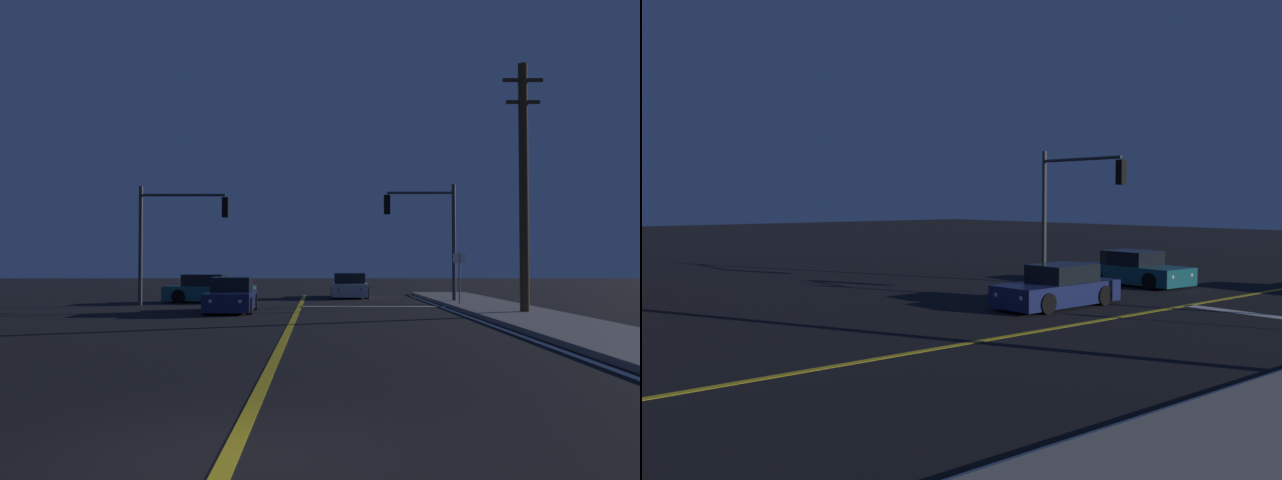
# 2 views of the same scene
# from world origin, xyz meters

# --- Properties ---
(ground_plane) EXTENTS (160.00, 160.00, 0.00)m
(ground_plane) POSITION_xyz_m (0.00, 0.00, 0.00)
(ground_plane) COLOR black
(sidewalk_right) EXTENTS (3.20, 45.74, 0.15)m
(sidewalk_right) POSITION_xyz_m (7.92, 12.71, 0.07)
(sidewalk_right) COLOR gray
(sidewalk_right) RESTS_ON ground
(lane_line_center) EXTENTS (0.20, 43.20, 0.01)m
(lane_line_center) POSITION_xyz_m (0.00, 12.71, 0.01)
(lane_line_center) COLOR gold
(lane_line_center) RESTS_ON ground
(lane_line_edge_right) EXTENTS (0.16, 43.20, 0.01)m
(lane_line_edge_right) POSITION_xyz_m (6.07, 12.71, 0.01)
(lane_line_edge_right) COLOR silver
(lane_line_edge_right) RESTS_ON ground
(stop_bar) EXTENTS (6.32, 0.50, 0.01)m
(stop_bar) POSITION_xyz_m (3.16, 23.91, 0.01)
(stop_bar) COLOR silver
(stop_bar) RESTS_ON ground
(car_parked_curb_silver) EXTENTS (2.14, 4.60, 1.34)m
(car_parked_curb_silver) POSITION_xyz_m (2.52, 31.95, 0.58)
(car_parked_curb_silver) COLOR #B2B5BA
(car_parked_curb_silver) RESTS_ON ground
(car_lead_oncoming_teal) EXTENTS (4.33, 2.12, 1.34)m
(car_lead_oncoming_teal) POSITION_xyz_m (-4.46, 27.30, 0.58)
(car_lead_oncoming_teal) COLOR #195960
(car_lead_oncoming_teal) RESTS_ON ground
(car_side_waiting_navy) EXTENTS (1.87, 4.41, 1.34)m
(car_side_waiting_navy) POSITION_xyz_m (-2.53, 20.62, 0.58)
(car_side_waiting_navy) COLOR navy
(car_side_waiting_navy) RESTS_ON ground
(traffic_signal_near_right) EXTENTS (3.34, 0.28, 5.56)m
(traffic_signal_near_right) POSITION_xyz_m (5.94, 26.21, 3.68)
(traffic_signal_near_right) COLOR #38383D
(traffic_signal_near_right) RESTS_ON ground
(traffic_signal_far_left) EXTENTS (4.00, 0.28, 5.32)m
(traffic_signal_far_left) POSITION_xyz_m (-5.64, 24.81, 3.57)
(traffic_signal_far_left) COLOR #38383D
(traffic_signal_far_left) RESTS_ON ground
(utility_pole_right) EXTENTS (1.44, 0.34, 9.10)m
(utility_pole_right) POSITION_xyz_m (8.22, 18.64, 4.68)
(utility_pole_right) COLOR #42301E
(utility_pole_right) RESTS_ON ground
(street_sign_corner) EXTENTS (0.56, 0.09, 2.35)m
(street_sign_corner) POSITION_xyz_m (6.82, 23.41, 1.58)
(street_sign_corner) COLOR slate
(street_sign_corner) RESTS_ON ground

